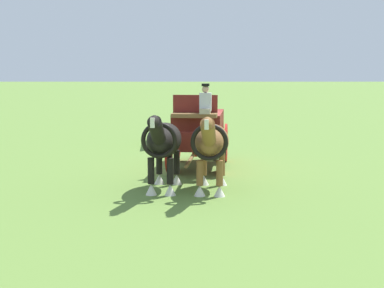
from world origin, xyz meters
The scene contains 5 objects.
ground_plane centered at (0.00, 0.00, 0.00)m, with size 220.00×220.00×0.00m, color olive.
show_wagon centered at (0.14, -0.01, 1.27)m, with size 6.00×2.18×2.87m.
draft_horse_near centered at (3.86, 0.27, 1.31)m, with size 3.06×1.15×2.18m.
draft_horse_off centered at (3.74, -1.02, 1.34)m, with size 3.05×1.13×2.21m.
sponsor_banner centered at (-5.45, -1.94, 0.55)m, with size 3.20×0.06×1.10m, color silver.
Camera 1 is at (18.78, -0.27, 3.38)m, focal length 52.24 mm.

